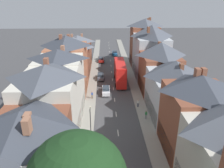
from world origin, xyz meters
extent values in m
cube|color=gray|center=(-5.10, 38.00, 0.07)|extent=(2.20, 104.00, 0.14)
cube|color=gray|center=(5.10, 38.00, 0.07)|extent=(2.20, 104.00, 0.14)
cube|color=silver|center=(0.00, 6.00, 0.01)|extent=(0.14, 1.80, 0.01)
cube|color=silver|center=(0.00, 12.00, 0.01)|extent=(0.14, 1.80, 0.01)
cube|color=silver|center=(0.00, 18.00, 0.01)|extent=(0.14, 1.80, 0.01)
cube|color=silver|center=(0.00, 24.00, 0.01)|extent=(0.14, 1.80, 0.01)
cube|color=silver|center=(0.00, 30.00, 0.01)|extent=(0.14, 1.80, 0.01)
cube|color=silver|center=(0.00, 36.00, 0.01)|extent=(0.14, 1.80, 0.01)
cube|color=silver|center=(0.00, 42.00, 0.01)|extent=(0.14, 1.80, 0.01)
cube|color=silver|center=(0.00, 48.00, 0.01)|extent=(0.14, 1.80, 0.01)
cube|color=silver|center=(0.00, 54.00, 0.01)|extent=(0.14, 1.80, 0.01)
cube|color=silver|center=(0.00, 60.00, 0.01)|extent=(0.14, 1.80, 0.01)
cube|color=silver|center=(0.00, 66.00, 0.01)|extent=(0.14, 1.80, 0.01)
cube|color=silver|center=(0.00, 72.00, 0.01)|extent=(0.14, 1.80, 0.01)
cube|color=silver|center=(0.00, 78.00, 0.01)|extent=(0.14, 1.80, 0.01)
cube|color=silver|center=(0.00, 84.00, 0.01)|extent=(0.14, 1.80, 0.01)
cube|color=brown|center=(-10.20, 0.72, 4.27)|extent=(8.00, 10.59, 8.55)
pyramid|color=#383D47|center=(-10.20, 0.72, 9.58)|extent=(8.00, 10.59, 2.06)
cube|color=#99664C|center=(-8.87, -1.31, 10.29)|extent=(0.60, 0.90, 1.42)
cube|color=#99664C|center=(-9.42, 0.45, 10.04)|extent=(0.60, 0.90, 0.92)
cube|color=beige|center=(-10.20, 10.97, 5.10)|extent=(8.00, 9.90, 10.19)
cube|color=maroon|center=(-6.26, 10.97, 1.60)|extent=(0.12, 9.11, 3.20)
pyramid|color=#474C56|center=(-10.20, 10.97, 11.12)|extent=(8.00, 9.90, 1.84)
cube|color=brown|center=(-10.33, 12.40, 11.83)|extent=(0.60, 0.90, 1.43)
cube|color=beige|center=(-10.20, 19.92, 5.20)|extent=(8.00, 8.00, 10.40)
cube|color=#1E5133|center=(-6.26, 19.92, 1.60)|extent=(0.12, 7.36, 3.20)
pyramid|color=#383D47|center=(-10.20, 19.92, 11.23)|extent=(8.00, 8.00, 1.66)
cube|color=#99664C|center=(-9.50, 21.02, 11.83)|extent=(0.60, 0.90, 1.20)
cube|color=#A36042|center=(-10.20, 28.88, 5.34)|extent=(8.00, 9.92, 10.69)
cube|color=maroon|center=(-6.26, 28.88, 1.60)|extent=(0.12, 9.13, 3.20)
pyramid|color=#383D47|center=(-10.20, 28.88, 11.79)|extent=(8.00, 9.92, 2.21)
cube|color=brown|center=(-11.11, 28.28, 12.47)|extent=(0.60, 0.90, 1.36)
cube|color=brown|center=(-9.84, 30.36, 12.31)|extent=(0.60, 0.90, 1.05)
cube|color=brown|center=(-10.20, 39.55, 3.93)|extent=(8.00, 11.42, 7.87)
cube|color=#1E5133|center=(-6.26, 39.55, 1.60)|extent=(0.12, 10.51, 3.20)
pyramid|color=#565B66|center=(-10.20, 39.55, 9.23)|extent=(8.00, 11.42, 2.74)
cube|color=#99664C|center=(-10.31, 36.37, 9.96)|extent=(0.60, 0.90, 1.45)
cube|color=brown|center=(-10.20, 48.93, 3.77)|extent=(8.00, 7.34, 7.55)
cube|color=#1E5133|center=(-6.26, 48.93, 1.60)|extent=(0.12, 6.75, 3.20)
pyramid|color=#565B66|center=(-10.20, 48.93, 8.50)|extent=(8.00, 7.34, 1.91)
cube|color=#99664C|center=(-11.65, 47.99, 9.23)|extent=(0.60, 0.90, 1.45)
cube|color=#99664C|center=(-9.01, 51.04, 9.02)|extent=(0.60, 0.90, 1.03)
cube|color=brown|center=(10.20, 7.23, 4.75)|extent=(8.00, 8.66, 9.51)
cube|color=navy|center=(6.26, 7.23, 1.60)|extent=(0.12, 7.97, 3.20)
pyramid|color=#383D47|center=(10.20, 7.23, 10.54)|extent=(8.00, 8.66, 2.06)
cube|color=brown|center=(9.98, 8.56, 11.29)|extent=(0.60, 0.90, 1.51)
cube|color=brown|center=(10.87, 8.77, 11.28)|extent=(0.60, 0.90, 1.48)
cube|color=#ADB2B7|center=(10.20, 17.46, 3.86)|extent=(8.00, 11.79, 7.71)
cube|color=#1E5133|center=(6.26, 17.46, 1.60)|extent=(0.12, 10.85, 3.20)
pyramid|color=#474C56|center=(10.20, 17.46, 9.07)|extent=(8.00, 11.79, 2.72)
cube|color=brown|center=(10.47, 15.74, 9.76)|extent=(0.60, 0.90, 1.37)
cube|color=brown|center=(10.20, 28.13, 4.29)|extent=(8.00, 9.55, 8.58)
cube|color=black|center=(6.26, 28.13, 1.60)|extent=(0.12, 8.78, 3.20)
pyramid|color=#474C56|center=(10.20, 28.13, 10.00)|extent=(8.00, 9.55, 2.84)
cube|color=brown|center=(10.10, 29.65, 10.61)|extent=(0.60, 0.90, 1.21)
cube|color=#ADB2B7|center=(10.20, 38.88, 5.39)|extent=(8.00, 11.95, 10.77)
cube|color=black|center=(6.26, 38.88, 1.60)|extent=(0.12, 11.00, 3.20)
pyramid|color=#474C56|center=(10.20, 38.88, 12.23)|extent=(8.00, 11.95, 2.91)
cube|color=brown|center=(8.63, 35.46, 12.93)|extent=(0.60, 0.90, 1.40)
cube|color=brown|center=(10.20, 48.54, 6.00)|extent=(8.00, 7.37, 12.00)
cube|color=navy|center=(6.26, 48.54, 1.60)|extent=(0.12, 6.78, 3.20)
pyramid|color=#474C56|center=(10.20, 48.54, 13.14)|extent=(8.00, 7.37, 2.30)
cube|color=brown|center=(10.98, 48.77, 13.72)|extent=(0.60, 0.90, 1.15)
cube|color=brown|center=(11.59, 49.01, 13.84)|extent=(0.60, 0.90, 1.40)
cube|color=red|center=(1.80, 33.84, 1.65)|extent=(2.44, 10.80, 2.50)
cube|color=red|center=(1.80, 33.84, 4.05)|extent=(2.44, 10.58, 2.30)
cube|color=red|center=(1.80, 33.84, 5.25)|extent=(2.39, 10.37, 0.10)
cube|color=#28333D|center=(1.80, 39.19, 1.85)|extent=(2.20, 0.10, 1.20)
cube|color=#28333D|center=(1.80, 39.19, 4.15)|extent=(2.20, 0.10, 1.10)
cube|color=#28333D|center=(0.61, 33.84, 1.90)|extent=(0.06, 9.18, 0.90)
cube|color=#28333D|center=(0.61, 33.84, 4.15)|extent=(0.06, 9.18, 0.90)
cube|color=yellow|center=(1.80, 39.19, 4.95)|extent=(1.34, 0.08, 0.32)
cylinder|color=black|center=(0.58, 37.18, 0.50)|extent=(0.30, 1.00, 1.00)
cylinder|color=black|center=(3.02, 37.18, 0.50)|extent=(0.30, 1.00, 1.00)
cylinder|color=black|center=(0.58, 30.87, 0.50)|extent=(0.30, 1.00, 1.00)
cylinder|color=black|center=(3.02, 30.87, 0.50)|extent=(0.30, 1.00, 1.00)
cube|color=maroon|center=(-3.10, 52.24, 0.68)|extent=(1.70, 3.95, 0.75)
cube|color=#28333D|center=(-3.10, 52.05, 1.36)|extent=(1.46, 1.98, 0.60)
cylinder|color=black|center=(-3.95, 53.47, 0.31)|extent=(0.20, 0.62, 0.62)
cylinder|color=black|center=(-2.25, 53.47, 0.31)|extent=(0.20, 0.62, 0.62)
cylinder|color=black|center=(-3.95, 51.02, 0.31)|extent=(0.20, 0.62, 0.62)
cylinder|color=black|center=(-2.25, 51.02, 0.31)|extent=(0.20, 0.62, 0.62)
cube|color=#236093|center=(1.80, 60.95, 0.70)|extent=(1.70, 4.10, 0.77)
cube|color=#28333D|center=(1.80, 60.74, 1.38)|extent=(1.46, 2.05, 0.60)
cylinder|color=black|center=(0.95, 62.22, 0.31)|extent=(0.20, 0.62, 0.62)
cylinder|color=black|center=(2.65, 62.22, 0.31)|extent=(0.20, 0.62, 0.62)
cylinder|color=black|center=(0.95, 59.68, 0.31)|extent=(0.20, 0.62, 0.62)
cylinder|color=black|center=(2.65, 59.68, 0.31)|extent=(0.20, 0.62, 0.62)
cube|color=#4C515B|center=(-3.10, 36.37, 0.66)|extent=(1.70, 4.12, 0.70)
cube|color=#28333D|center=(-3.10, 36.17, 1.31)|extent=(1.46, 2.06, 0.60)
cylinder|color=black|center=(-3.95, 37.65, 0.31)|extent=(0.20, 0.62, 0.62)
cylinder|color=black|center=(-2.25, 37.65, 0.31)|extent=(0.20, 0.62, 0.62)
cylinder|color=black|center=(-3.95, 35.10, 0.31)|extent=(0.20, 0.62, 0.62)
cylinder|color=black|center=(-2.25, 35.10, 0.31)|extent=(0.20, 0.62, 0.62)
cube|color=silver|center=(-1.80, 27.33, 0.70)|extent=(1.70, 4.55, 0.79)
cube|color=#28333D|center=(-1.80, 27.10, 1.40)|extent=(1.46, 2.28, 0.60)
cylinder|color=black|center=(-2.65, 28.74, 0.31)|extent=(0.20, 0.62, 0.62)
cylinder|color=black|center=(-0.95, 28.74, 0.31)|extent=(0.20, 0.62, 0.62)
cylinder|color=black|center=(-2.65, 25.91, 0.31)|extent=(0.20, 0.62, 0.62)
cylinder|color=black|center=(-0.95, 25.91, 0.31)|extent=(0.20, 0.62, 0.62)
cylinder|color=brown|center=(-5.67, 9.49, 0.56)|extent=(0.14, 0.14, 0.84)
cylinder|color=brown|center=(-5.49, 9.49, 0.56)|extent=(0.14, 0.14, 0.84)
cube|color=red|center=(-5.58, 9.49, 1.25)|extent=(0.36, 0.22, 0.54)
sphere|color=#9E7051|center=(-5.58, 9.49, 1.64)|extent=(0.22, 0.22, 0.22)
cylinder|color=gray|center=(5.15, 15.98, 0.56)|extent=(0.14, 0.14, 0.84)
cylinder|color=gray|center=(5.33, 15.98, 0.56)|extent=(0.14, 0.14, 0.84)
cube|color=#338447|center=(5.24, 15.98, 1.25)|extent=(0.36, 0.22, 0.54)
sphere|color=brown|center=(5.24, 15.98, 1.64)|extent=(0.22, 0.22, 0.22)
cylinder|color=#3D4256|center=(4.38, 20.45, 0.56)|extent=(0.14, 0.14, 0.84)
cylinder|color=#3D4256|center=(4.56, 20.45, 0.56)|extent=(0.14, 0.14, 0.84)
cube|color=silver|center=(4.47, 20.45, 1.25)|extent=(0.36, 0.22, 0.54)
sphere|color=tan|center=(4.47, 20.45, 1.64)|extent=(0.22, 0.22, 0.22)
cylinder|color=brown|center=(-4.88, 24.58, 0.56)|extent=(0.14, 0.14, 0.84)
cylinder|color=brown|center=(-4.70, 24.58, 0.56)|extent=(0.14, 0.14, 0.84)
cube|color=#2D4C9E|center=(-4.79, 24.58, 1.25)|extent=(0.36, 0.22, 0.54)
sphere|color=#9E7051|center=(-4.79, 24.58, 1.64)|extent=(0.22, 0.22, 0.22)
cylinder|color=black|center=(-4.25, 10.14, 2.75)|extent=(0.12, 0.12, 5.50)
cylinder|color=black|center=(-4.25, 10.59, 5.40)|extent=(0.08, 0.90, 0.08)
cube|color=beige|center=(-4.25, 11.04, 5.32)|extent=(0.20, 0.32, 0.20)
camera|label=1|loc=(-2.05, -17.69, 20.88)|focal=35.00mm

